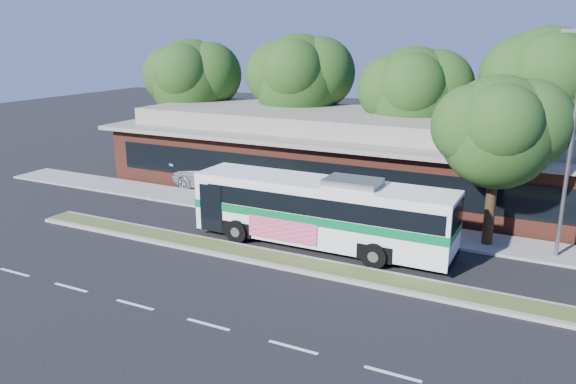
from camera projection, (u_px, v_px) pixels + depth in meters
name	position (u px, v px, depth m)	size (l,w,h in m)	color
ground	(281.00, 268.00, 22.05)	(120.00, 120.00, 0.00)	black
median_strip	(288.00, 261.00, 22.54)	(26.00, 1.10, 0.15)	#435825
sidewalk	(341.00, 221.00, 27.54)	(44.00, 2.60, 0.12)	gray
parking_lot	(116.00, 169.00, 38.46)	(14.00, 12.00, 0.01)	black
plaza_building	(384.00, 155.00, 32.65)	(33.20, 11.20, 4.45)	#602A1E
lamp_post	(570.00, 140.00, 21.74)	(0.93, 0.18, 9.07)	slate
tree_bg_a	(197.00, 79.00, 39.82)	(6.47, 5.80, 8.63)	black
tree_bg_b	(305.00, 78.00, 37.13)	(6.69, 6.00, 9.00)	black
tree_bg_c	(420.00, 93.00, 32.95)	(6.24, 5.60, 8.26)	black
tree_bg_d	(555.00, 81.00, 30.55)	(6.91, 6.20, 9.37)	black
transit_bus	(322.00, 208.00, 23.83)	(11.39, 2.71, 3.19)	white
sedan	(214.00, 177.00, 33.24)	(2.15, 5.29, 1.54)	silver
sidewalk_tree	(507.00, 130.00, 22.99)	(5.25, 4.71, 7.34)	black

